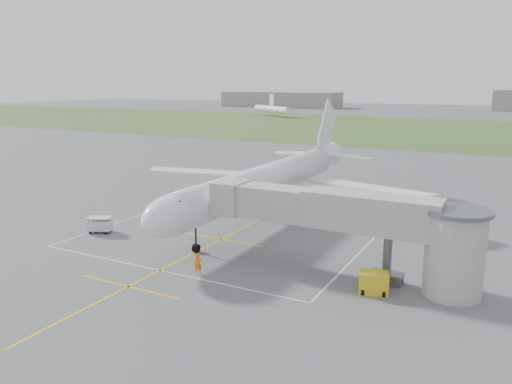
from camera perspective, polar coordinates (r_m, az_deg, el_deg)
The scene contains 11 objects.
ground at distance 60.65m, azimuth 0.97°, elevation -2.89°, with size 700.00×700.00×0.00m, color #545557.
grass_strip at distance 184.77m, azimuth 19.73°, elevation 6.68°, with size 700.00×120.00×0.02m, color #3F5927.
apron_markings at distance 55.72m, azimuth -1.75°, elevation -4.27°, with size 28.20×60.00×0.01m.
airliner at distance 60.30m, azimuth 1.31°, elevation 1.31°, with size 38.93×46.75×13.52m.
jet_bridge at distance 41.68m, azimuth 11.91°, elevation -3.50°, with size 23.40×5.00×7.20m.
gpu_unit at distance 40.20m, azimuth 13.30°, elevation -10.07°, with size 2.55×2.06×1.69m.
baggage_cart at distance 56.87m, azimuth -17.42°, elevation -3.58°, with size 2.87×2.36×1.73m.
ramp_worker_nose at distance 43.07m, azimuth -6.63°, elevation -8.15°, with size 0.67×0.44×1.83m, color orange.
ramp_worker_wing at distance 66.10m, azimuth -6.18°, elevation -0.94°, with size 0.80×0.62×1.65m, color #F14007.
distant_hangars at distance 320.40m, azimuth 20.59°, elevation 9.65°, with size 345.00×49.00×12.00m.
distant_aircraft at distance 223.35m, azimuth 22.74°, elevation 8.23°, with size 201.49×25.25×8.85m.
Camera 1 is at (26.52, -52.17, 15.93)m, focal length 35.00 mm.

